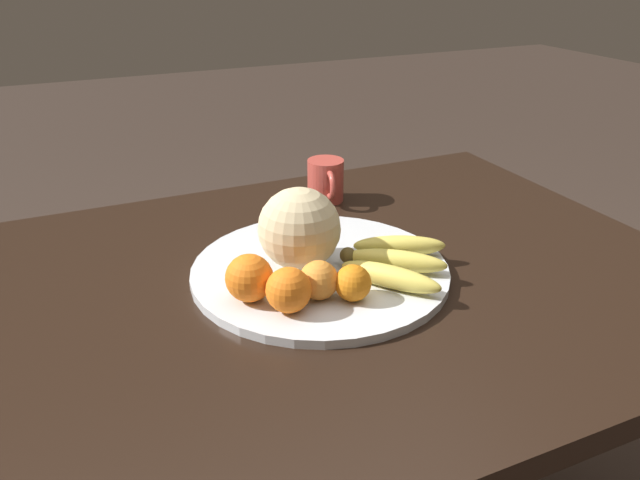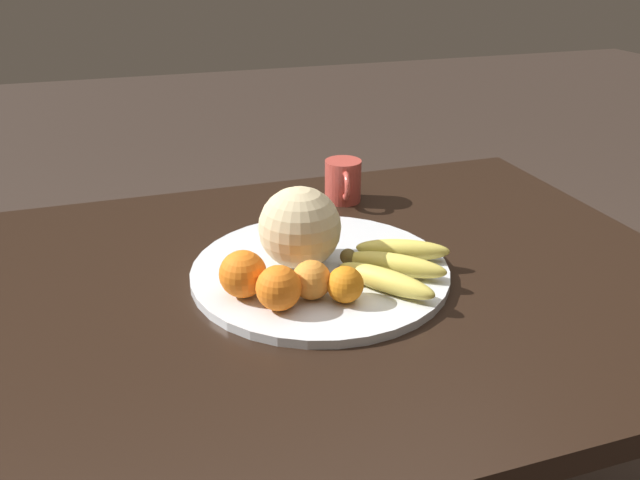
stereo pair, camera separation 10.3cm
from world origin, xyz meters
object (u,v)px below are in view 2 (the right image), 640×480
object	(u,v)px
melon	(300,228)
orange_back_left	(243,274)
orange_front_left	(279,288)
orange_mid_center	(311,280)
kitchen_table	(335,328)
fruit_bowl	(320,270)
ceramic_mug	(343,181)
orange_front_right	(345,285)
banana_bunch	(393,265)

from	to	relation	value
melon	orange_back_left	world-z (taller)	melon
orange_front_left	orange_mid_center	bearing A→B (deg)	-164.92
kitchen_table	orange_front_left	world-z (taller)	orange_front_left
fruit_bowl	orange_front_left	bearing A→B (deg)	47.11
ceramic_mug	fruit_bowl	bearing A→B (deg)	63.54
fruit_bowl	orange_back_left	distance (m)	0.16
orange_front_left	orange_front_right	xyz separation A→B (m)	(-0.10, 0.01, -0.01)
kitchen_table	ceramic_mug	distance (m)	0.37
kitchen_table	melon	size ratio (longest dim) A/B	8.95
fruit_bowl	orange_mid_center	distance (m)	0.11
kitchen_table	orange_front_right	size ratio (longest dim) A/B	21.77
orange_front_right	orange_mid_center	world-z (taller)	orange_mid_center
melon	ceramic_mug	size ratio (longest dim) A/B	1.22
orange_mid_center	ceramic_mug	size ratio (longest dim) A/B	0.54
orange_front_right	banana_bunch	bearing A→B (deg)	-153.24
banana_bunch	ceramic_mug	world-z (taller)	ceramic_mug
melon	orange_front_right	bearing A→B (deg)	103.16
orange_mid_center	orange_back_left	distance (m)	0.11
banana_bunch	orange_back_left	size ratio (longest dim) A/B	2.94
orange_front_left	orange_front_right	world-z (taller)	orange_front_left
melon	banana_bunch	world-z (taller)	melon
fruit_bowl	ceramic_mug	distance (m)	0.34
fruit_bowl	melon	bearing A→B (deg)	-31.27
banana_bunch	orange_mid_center	xyz separation A→B (m)	(0.15, 0.03, 0.01)
orange_mid_center	orange_back_left	size ratio (longest dim) A/B	0.83
orange_front_right	orange_mid_center	size ratio (longest dim) A/B	0.93
melon	kitchen_table	bearing A→B (deg)	156.36
kitchen_table	fruit_bowl	size ratio (longest dim) A/B	2.84
banana_bunch	orange_back_left	bearing A→B (deg)	-144.84
kitchen_table	orange_back_left	distance (m)	0.24
melon	orange_front_right	world-z (taller)	melon
ceramic_mug	kitchen_table	bearing A→B (deg)	68.01
melon	orange_back_left	size ratio (longest dim) A/B	1.87
banana_bunch	orange_front_right	world-z (taller)	orange_front_right
orange_front_right	orange_back_left	bearing A→B (deg)	-24.34
orange_front_left	orange_back_left	distance (m)	0.07
kitchen_table	orange_mid_center	world-z (taller)	orange_mid_center
orange_mid_center	orange_front_right	bearing A→B (deg)	150.45
orange_front_left	kitchen_table	bearing A→B (deg)	-141.25
ceramic_mug	orange_mid_center	bearing A→B (deg)	63.79
fruit_bowl	banana_bunch	xyz separation A→B (m)	(-0.10, 0.07, 0.03)
melon	ceramic_mug	bearing A→B (deg)	-122.33
fruit_bowl	orange_mid_center	xyz separation A→B (m)	(0.04, 0.09, 0.04)
banana_bunch	kitchen_table	bearing A→B (deg)	-178.54
fruit_bowl	orange_back_left	xyz separation A→B (m)	(0.14, 0.05, 0.04)
orange_back_left	melon	bearing A→B (deg)	-147.85
ceramic_mug	orange_back_left	bearing A→B (deg)	50.56
orange_mid_center	ceramic_mug	xyz separation A→B (m)	(-0.19, -0.39, 0.00)
fruit_bowl	orange_back_left	bearing A→B (deg)	20.33
kitchen_table	fruit_bowl	distance (m)	0.12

